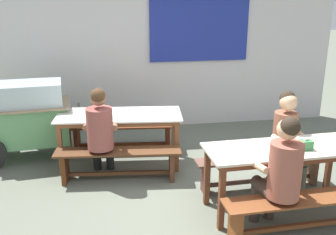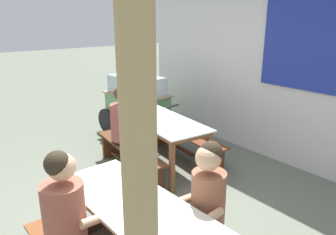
% 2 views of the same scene
% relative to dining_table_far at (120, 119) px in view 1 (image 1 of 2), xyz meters
% --- Properties ---
extents(ground_plane, '(40.00, 40.00, 0.00)m').
position_rel_dining_table_far_xyz_m(ground_plane, '(0.97, -1.27, -0.68)').
color(ground_plane, '#626859').
extents(backdrop_wall, '(6.11, 0.23, 3.05)m').
position_rel_dining_table_far_xyz_m(backdrop_wall, '(0.99, 1.62, 0.92)').
color(backdrop_wall, silver).
rests_on(backdrop_wall, ground_plane).
extents(dining_table_far, '(1.79, 0.89, 0.76)m').
position_rel_dining_table_far_xyz_m(dining_table_far, '(0.00, 0.00, 0.00)').
color(dining_table_far, silver).
rests_on(dining_table_far, ground_plane).
extents(dining_table_near, '(1.74, 0.69, 0.76)m').
position_rel_dining_table_far_xyz_m(dining_table_near, '(1.72, -1.52, -0.00)').
color(dining_table_near, beige).
rests_on(dining_table_near, ground_plane).
extents(bench_far_back, '(1.67, 0.48, 0.42)m').
position_rel_dining_table_far_xyz_m(bench_far_back, '(0.05, 0.51, -0.40)').
color(bench_far_back, brown).
rests_on(bench_far_back, ground_plane).
extents(bench_far_front, '(1.66, 0.48, 0.42)m').
position_rel_dining_table_far_xyz_m(bench_far_front, '(-0.05, -0.51, -0.39)').
color(bench_far_front, '#52301A').
rests_on(bench_far_front, ground_plane).
extents(bench_near_back, '(1.69, 0.30, 0.42)m').
position_rel_dining_table_far_xyz_m(bench_near_back, '(1.70, -1.01, -0.40)').
color(bench_near_back, brown).
rests_on(bench_near_back, ground_plane).
extents(bench_near_front, '(1.68, 0.37, 0.42)m').
position_rel_dining_table_far_xyz_m(bench_near_front, '(1.73, -2.03, -0.40)').
color(bench_near_front, brown).
rests_on(bench_near_front, ground_plane).
extents(food_cart, '(1.61, 0.89, 1.15)m').
position_rel_dining_table_far_xyz_m(food_cart, '(-1.34, 0.47, -0.02)').
color(food_cart, '#63A165').
rests_on(food_cart, ground_plane).
extents(person_near_front, '(0.47, 0.57, 1.29)m').
position_rel_dining_table_far_xyz_m(person_near_front, '(1.48, -1.97, 0.04)').
color(person_near_front, '#44372E').
rests_on(person_near_front, ground_plane).
extents(person_left_back_turned, '(0.46, 0.58, 1.26)m').
position_rel_dining_table_far_xyz_m(person_left_back_turned, '(-0.27, -0.42, 0.02)').
color(person_left_back_turned, black).
rests_on(person_left_back_turned, ground_plane).
extents(person_right_near_table, '(0.41, 0.54, 1.26)m').
position_rel_dining_table_far_xyz_m(person_right_near_table, '(1.99, -1.07, 0.02)').
color(person_right_near_table, '#606552').
rests_on(person_right_near_table, ground_plane).
extents(tissue_box, '(0.13, 0.10, 0.13)m').
position_rel_dining_table_far_xyz_m(tissue_box, '(1.93, -1.61, 0.13)').
color(tissue_box, '#3E884C').
rests_on(tissue_box, dining_table_near).
extents(condiment_jar, '(0.07, 0.07, 0.11)m').
position_rel_dining_table_far_xyz_m(condiment_jar, '(1.72, -1.58, 0.13)').
color(condiment_jar, yellow).
rests_on(condiment_jar, dining_table_near).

